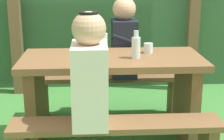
{
  "coord_description": "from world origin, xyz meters",
  "views": [
    {
      "loc": [
        -0.15,
        -2.65,
        1.4
      ],
      "look_at": [
        0.0,
        0.0,
        0.63
      ],
      "focal_mm": 56.96,
      "sensor_mm": 36.0,
      "label": 1
    }
  ],
  "objects": [
    {
      "name": "bench_near",
      "position": [
        0.0,
        -0.53,
        0.31
      ],
      "size": [
        1.4,
        0.24,
        0.43
      ],
      "color": "brown",
      "rests_on": "ground_plane"
    },
    {
      "name": "bottle_right",
      "position": [
        0.18,
        -0.06,
        0.83
      ],
      "size": [
        0.07,
        0.07,
        0.21
      ],
      "color": "silver",
      "rests_on": "picnic_table"
    },
    {
      "name": "hedge_backdrop",
      "position": [
        0.0,
        1.88,
        0.89
      ],
      "size": [
        6.4,
        0.81,
        1.78
      ],
      "primitive_type": "cube",
      "color": "#335B35",
      "rests_on": "ground_plane"
    },
    {
      "name": "bench_far",
      "position": [
        0.0,
        0.53,
        0.31
      ],
      "size": [
        1.4,
        0.24,
        0.43
      ],
      "color": "brown",
      "rests_on": "ground_plane"
    },
    {
      "name": "pergola_post_left",
      "position": [
        -1.0,
        1.3,
        0.96
      ],
      "size": [
        0.12,
        0.12,
        1.92
      ],
      "primitive_type": "cube",
      "color": "brown",
      "rests_on": "ground_plane"
    },
    {
      "name": "pergola_post_right",
      "position": [
        1.0,
        1.3,
        0.96
      ],
      "size": [
        0.12,
        0.12,
        1.92
      ],
      "primitive_type": "cube",
      "color": "brown",
      "rests_on": "ground_plane"
    },
    {
      "name": "drinking_glass",
      "position": [
        0.3,
        0.11,
        0.78
      ],
      "size": [
        0.07,
        0.07,
        0.08
      ],
      "primitive_type": "cylinder",
      "color": "silver",
      "rests_on": "picnic_table"
    },
    {
      "name": "person_white_shirt",
      "position": [
        -0.17,
        -0.52,
        0.76
      ],
      "size": [
        0.25,
        0.35,
        0.72
      ],
      "color": "silver",
      "rests_on": "bench_near"
    },
    {
      "name": "person_black_coat",
      "position": [
        0.14,
        0.52,
        0.76
      ],
      "size": [
        0.25,
        0.35,
        0.72
      ],
      "color": "black",
      "rests_on": "bench_far"
    },
    {
      "name": "picnic_table",
      "position": [
        0.0,
        0.0,
        0.5
      ],
      "size": [
        1.4,
        0.64,
        0.74
      ],
      "color": "brown",
      "rests_on": "ground_plane"
    },
    {
      "name": "cell_phone",
      "position": [
        -0.15,
        -0.08,
        0.74
      ],
      "size": [
        0.13,
        0.16,
        0.01
      ],
      "primitive_type": "cube",
      "rotation": [
        0.0,
        0.0,
        0.49
      ],
      "color": "silver",
      "rests_on": "picnic_table"
    },
    {
      "name": "bottle_left",
      "position": [
        -0.06,
        0.08,
        0.83
      ],
      "size": [
        0.06,
        0.06,
        0.23
      ],
      "color": "silver",
      "rests_on": "picnic_table"
    }
  ]
}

